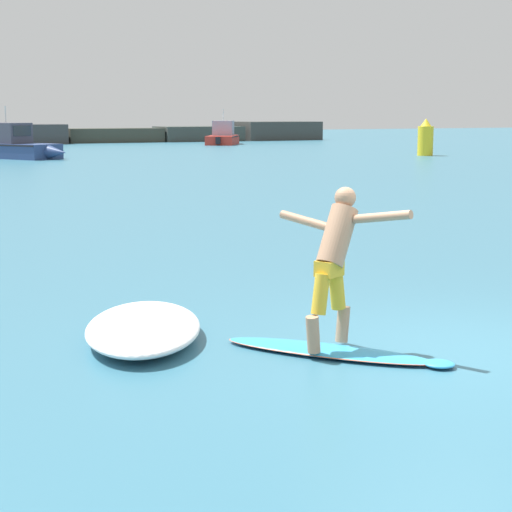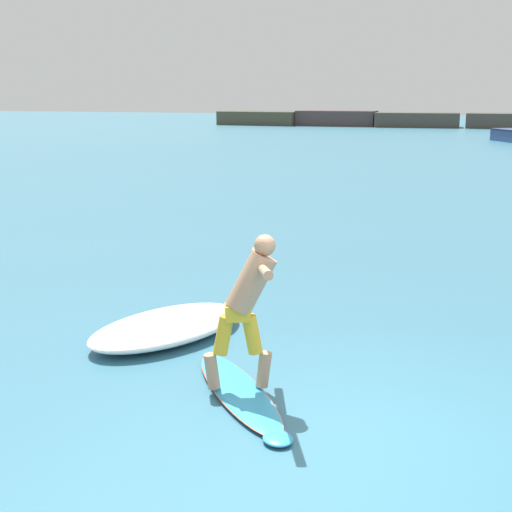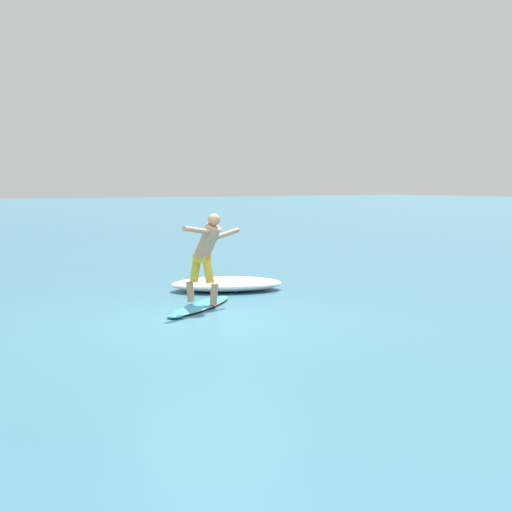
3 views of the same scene
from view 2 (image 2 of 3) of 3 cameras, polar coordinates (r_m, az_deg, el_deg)
ground_plane at (r=6.78m, az=7.29°, el=-14.10°), size 200.00×200.00×0.00m
surfboard at (r=7.52m, az=-1.34°, el=-10.82°), size 1.80×2.13×0.21m
surfer at (r=7.23m, az=-0.61°, el=-3.46°), size 0.92×1.47×1.62m
wave_foam_at_tail at (r=9.26m, az=-7.12°, el=-5.61°), size 2.04×2.61×0.28m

